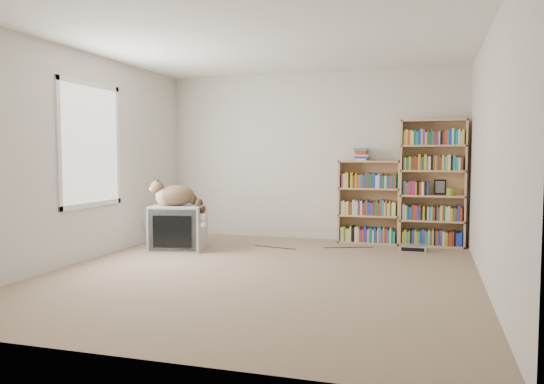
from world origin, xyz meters
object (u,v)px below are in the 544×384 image
(cat, at_px, (180,198))
(dvd_player, at_px, (413,248))
(bookcase_tall, at_px, (433,186))
(bookcase_short, at_px, (369,206))
(crt_tv, at_px, (178,227))

(cat, xyz_separation_m, dvd_player, (3.01, 0.81, -0.66))
(bookcase_tall, xyz_separation_m, bookcase_short, (-0.87, 0.00, -0.29))
(bookcase_short, bearing_deg, cat, -151.20)
(dvd_player, bearing_deg, bookcase_tall, 65.17)
(cat, relative_size, bookcase_short, 0.71)
(bookcase_tall, distance_m, bookcase_short, 0.92)
(cat, bearing_deg, bookcase_tall, -5.16)
(crt_tv, bearing_deg, dvd_player, 1.70)
(crt_tv, bearing_deg, bookcase_tall, 8.61)
(crt_tv, xyz_separation_m, cat, (0.05, -0.04, 0.40))
(cat, xyz_separation_m, bookcase_tall, (3.25, 1.30, 0.14))
(bookcase_tall, height_order, bookcase_short, bookcase_tall)
(bookcase_tall, bearing_deg, dvd_player, -115.68)
(cat, distance_m, bookcase_tall, 3.50)
(crt_tv, height_order, bookcase_tall, bookcase_tall)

